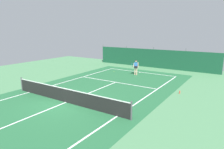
# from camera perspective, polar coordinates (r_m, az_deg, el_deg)

# --- Properties ---
(ground_plane) EXTENTS (36.00, 36.00, 0.00)m
(ground_plane) POSITION_cam_1_polar(r_m,az_deg,el_deg) (14.06, -13.04, -7.81)
(ground_plane) COLOR #4C8456
(court_surface) EXTENTS (11.02, 26.60, 0.01)m
(court_surface) POSITION_cam_1_polar(r_m,az_deg,el_deg) (14.05, -13.04, -7.80)
(court_surface) COLOR #236038
(court_surface) RESTS_ON ground
(tennis_net) EXTENTS (10.12, 0.10, 1.10)m
(tennis_net) POSITION_cam_1_polar(r_m,az_deg,el_deg) (13.89, -13.15, -5.84)
(tennis_net) COLOR black
(tennis_net) RESTS_ON ground
(back_fence) EXTENTS (16.30, 0.98, 2.70)m
(back_fence) POSITION_cam_1_polar(r_m,az_deg,el_deg) (27.20, 12.03, 3.53)
(back_fence) COLOR #14472D
(back_fence) RESTS_ON ground
(tennis_player) EXTENTS (0.60, 0.81, 1.64)m
(tennis_player) POSITION_cam_1_polar(r_m,az_deg,el_deg) (21.88, 6.86, 2.34)
(tennis_player) COLOR #D8AD8C
(tennis_player) RESTS_ON ground
(tennis_ball_near_player) EXTENTS (0.07, 0.07, 0.07)m
(tennis_ball_near_player) POSITION_cam_1_polar(r_m,az_deg,el_deg) (23.51, 0.58, 0.84)
(tennis_ball_near_player) COLOR #CCDB33
(tennis_ball_near_player) RESTS_ON ground
(water_bottle) EXTENTS (0.08, 0.08, 0.24)m
(water_bottle) POSITION_cam_1_polar(r_m,az_deg,el_deg) (16.36, 18.87, -4.81)
(water_bottle) COLOR #D84C38
(water_bottle) RESTS_ON ground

